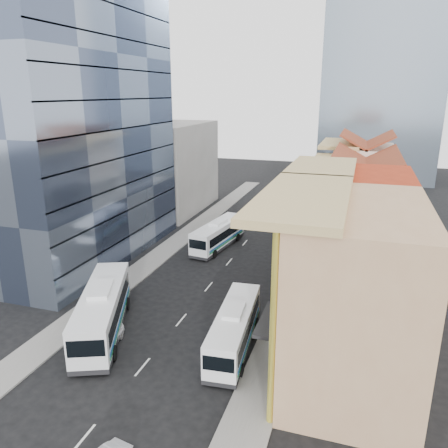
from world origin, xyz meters
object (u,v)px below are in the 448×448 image
(bus_left_far, at_px, (218,234))
(sedan_left, at_px, (107,338))
(shophouse_tan, at_px, (356,293))
(bus_right, at_px, (234,328))
(bus_left_near, at_px, (103,310))
(office_tower, at_px, (74,127))

(bus_left_far, xyz_separation_m, sedan_left, (-1.09, -23.83, -1.06))
(shophouse_tan, height_order, bus_right, shophouse_tan)
(bus_left_near, relative_size, bus_left_far, 1.15)
(bus_left_near, bearing_deg, office_tower, 105.99)
(bus_left_near, height_order, bus_right, bus_left_near)
(shophouse_tan, distance_m, sedan_left, 18.79)
(bus_left_near, height_order, sedan_left, bus_left_near)
(bus_left_far, height_order, sedan_left, bus_left_far)
(bus_left_near, xyz_separation_m, bus_right, (10.73, 1.04, -0.32))
(office_tower, bearing_deg, bus_right, -31.16)
(bus_right, bearing_deg, bus_left_far, 106.57)
(office_tower, distance_m, bus_left_far, 20.82)
(bus_right, distance_m, sedan_left, 9.82)
(office_tower, bearing_deg, sedan_left, -51.34)
(shophouse_tan, bearing_deg, sedan_left, -172.23)
(shophouse_tan, xyz_separation_m, bus_right, (-8.50, 0.40, -4.33))
(office_tower, xyz_separation_m, bus_right, (22.50, -13.60, -13.33))
(office_tower, distance_m, bus_left_near, 22.85)
(shophouse_tan, xyz_separation_m, bus_left_far, (-16.77, 21.40, -4.26))
(office_tower, relative_size, bus_right, 2.89)
(bus_left_far, bearing_deg, office_tower, -144.76)
(bus_left_near, bearing_deg, shophouse_tan, -20.88)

